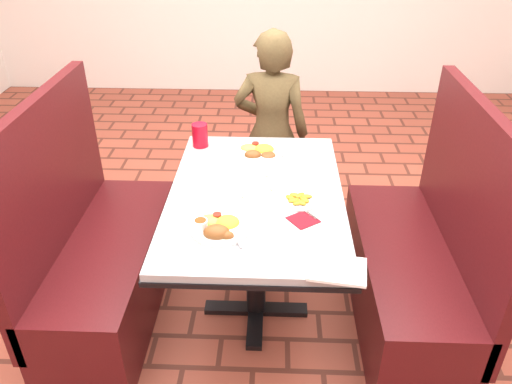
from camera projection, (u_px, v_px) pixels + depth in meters
dining_table at (256, 209)px, 2.36m from camera, size 0.81×1.21×0.75m
booth_bench_left at (100, 259)px, 2.55m from camera, size 0.47×1.20×1.17m
booth_bench_right at (415, 267)px, 2.50m from camera, size 0.47×1.20×1.17m
diner_person at (271, 133)px, 3.12m from camera, size 0.50×0.36×1.29m
near_dinner_plate at (219, 225)px, 2.03m from camera, size 0.25×0.25×0.08m
far_dinner_plate at (259, 150)px, 2.63m from camera, size 0.26×0.26×0.07m
plantain_plate at (299, 200)px, 2.23m from camera, size 0.17×0.17×0.03m
maroon_napkin at (303, 220)px, 2.11m from camera, size 0.15×0.15×0.00m
spoon_utensil at (307, 213)px, 2.15m from camera, size 0.09×0.10×0.00m
red_tumbler at (200, 135)px, 2.69m from camera, size 0.08×0.08×0.13m
paper_napkin at (337, 269)px, 1.82m from camera, size 0.23×0.19×0.01m
knife_utensil at (233, 235)px, 2.00m from camera, size 0.09×0.16×0.00m
fork_utensil at (239, 232)px, 2.02m from camera, size 0.09×0.14×0.00m
lettuce_shreds at (265, 185)px, 2.36m from camera, size 0.28×0.32×0.00m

